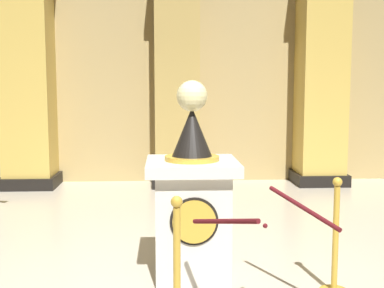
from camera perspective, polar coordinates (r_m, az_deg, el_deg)
name	(u,v)px	position (r m, az deg, el deg)	size (l,w,h in m)	color
back_wall	(176,73)	(9.18, -1.81, 8.02)	(12.09, 0.16, 3.92)	tan
pedestal_clock	(192,203)	(4.57, 0.00, -6.69)	(0.81, 0.81, 1.79)	silver
stanchion_far	(335,254)	(4.46, 15.90, -11.87)	(0.24, 0.24, 0.99)	gold
velvet_rope	(265,214)	(3.82, 8.32, -7.88)	(1.07, 1.06, 0.22)	#591419
column_left	(28,78)	(9.04, -18.09, 7.13)	(0.96, 0.96, 3.76)	black
column_right	(321,78)	(9.16, 14.39, 7.24)	(0.93, 0.93, 3.76)	black
column_centre_rear	(177,78)	(8.74, -1.74, 7.48)	(0.90, 0.90, 3.76)	black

